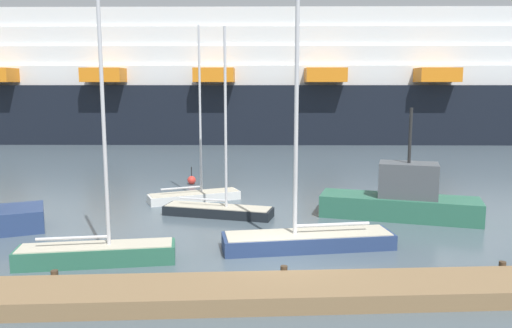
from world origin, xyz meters
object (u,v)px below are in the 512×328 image
at_px(sailboat_0, 195,193).
at_px(channel_buoy_0, 192,180).
at_px(fishing_boat_0, 402,199).
at_px(cruise_ship, 124,83).
at_px(sailboat_1, 308,235).
at_px(sailboat_3, 97,249).
at_px(sailboat_2, 218,207).

distance_m(sailboat_0, channel_buoy_0, 5.17).
bearing_deg(sailboat_0, fishing_boat_0, -41.51).
xyz_separation_m(sailboat_0, cruise_ship, (-11.22, 37.38, 6.45)).
bearing_deg(cruise_ship, channel_buoy_0, -67.78).
xyz_separation_m(sailboat_1, fishing_boat_0, (5.52, 4.58, 0.43)).
height_order(sailboat_3, cruise_ship, cruise_ship).
distance_m(sailboat_0, fishing_boat_0, 11.65).
bearing_deg(sailboat_0, cruise_ship, 87.66).
relative_size(sailboat_2, channel_buoy_0, 7.88).
distance_m(sailboat_3, cruise_ship, 48.89).
height_order(sailboat_1, sailboat_2, sailboat_1).
height_order(fishing_boat_0, cruise_ship, cruise_ship).
bearing_deg(cruise_ship, sailboat_3, -76.38).
bearing_deg(cruise_ship, sailboat_2, -68.92).
bearing_deg(sailboat_2, sailboat_1, -37.31).
xyz_separation_m(sailboat_3, fishing_boat_0, (13.79, 5.95, 0.41)).
bearing_deg(cruise_ship, sailboat_1, -66.58).
height_order(channel_buoy_0, cruise_ship, cruise_ship).
relative_size(sailboat_0, sailboat_2, 1.05).
distance_m(sailboat_1, channel_buoy_0, 15.30).
xyz_separation_m(sailboat_2, cruise_ship, (-12.65, 40.90, 6.48)).
bearing_deg(sailboat_3, sailboat_2, 51.94).
bearing_deg(channel_buoy_0, fishing_boat_0, -40.33).
height_order(sailboat_0, channel_buoy_0, sailboat_0).
height_order(sailboat_1, fishing_boat_0, sailboat_1).
bearing_deg(fishing_boat_0, sailboat_0, 176.94).
bearing_deg(sailboat_3, sailboat_1, 4.33).
bearing_deg(sailboat_3, fishing_boat_0, 18.27).
xyz_separation_m(sailboat_2, sailboat_3, (-4.46, -6.88, 0.14)).
height_order(sailboat_1, channel_buoy_0, sailboat_1).
relative_size(sailboat_2, fishing_boat_0, 1.17).
xyz_separation_m(sailboat_1, cruise_ship, (-16.46, 46.41, 6.36)).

